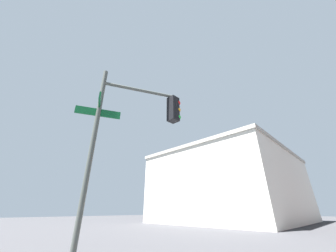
% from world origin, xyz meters
% --- Properties ---
extents(traffic_signal_near, '(1.51, 2.60, 5.08)m').
position_xyz_m(traffic_signal_near, '(-6.53, -5.90, 3.58)').
color(traffic_signal_near, '#474C47').
rests_on(traffic_signal_near, ground_plane).
extents(building_stucco, '(16.13, 20.17, 8.73)m').
position_xyz_m(building_stucco, '(-15.91, 17.94, 4.37)').
color(building_stucco, silver).
rests_on(building_stucco, ground_plane).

